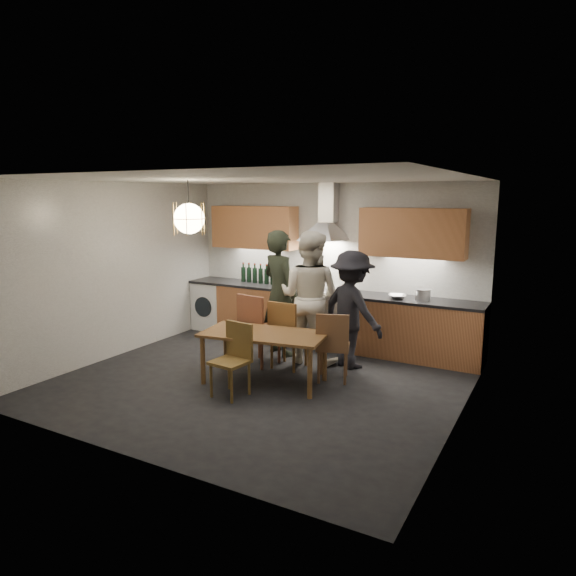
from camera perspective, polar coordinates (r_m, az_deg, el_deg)
The scene contains 17 objects.
ground at distance 6.83m, azimuth -3.19°, elevation -10.34°, with size 5.00×5.00×0.00m, color black.
room_shell at distance 6.43m, azimuth -3.34°, elevation 4.05°, with size 5.02×4.52×2.61m.
counter_run at distance 8.34m, azimuth 4.03°, elevation -3.31°, with size 5.00×0.62×0.90m.
range_stove at distance 8.34m, azimuth 3.86°, elevation -3.35°, with size 0.90×0.60×0.92m.
wall_fixtures at distance 8.24m, azimuth 4.34°, elevation 6.55°, with size 4.30×0.54×1.10m.
pendant_lamp at distance 6.91m, azimuth -10.93°, elevation 7.58°, with size 0.43×0.43×0.70m.
dining_table at distance 6.63m, azimuth -2.66°, elevation -5.62°, with size 1.68×1.02×0.67m.
chair_back_left at distance 7.28m, azimuth -3.59°, elevation -4.13°, with size 0.54×0.54×1.04m.
chair_back_mid at distance 7.13m, azimuth -0.25°, elevation -4.74°, with size 0.45×0.45×0.97m.
chair_back_right at distance 6.67m, azimuth 4.98°, elevation -6.06°, with size 0.54×0.54×0.93m.
chair_front at distance 6.29m, azimuth -5.99°, elevation -7.31°, with size 0.44×0.44×0.88m.
person_left at distance 7.75m, azimuth -0.90°, elevation -0.55°, with size 0.69×0.45×1.90m, color black.
person_mid at distance 7.40m, azimuth 2.40°, elevation -1.02°, with size 0.93×0.72×1.91m, color beige.
person_right at distance 7.23m, azimuth 7.10°, elevation -2.40°, with size 1.07×0.61×1.66m, color black.
mixing_bowl at distance 7.72m, azimuth 12.04°, elevation -0.94°, with size 0.26×0.26×0.06m, color silver.
stock_pot at distance 7.68m, azimuth 14.74°, elevation -0.76°, with size 0.22×0.22×0.16m, color silver.
wine_bottles at distance 8.87m, azimuth -3.06°, elevation 1.60°, with size 0.80×0.08×0.34m.
Camera 1 is at (3.40, -5.42, 2.40)m, focal length 32.00 mm.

